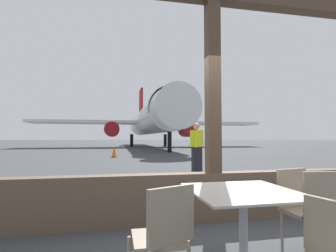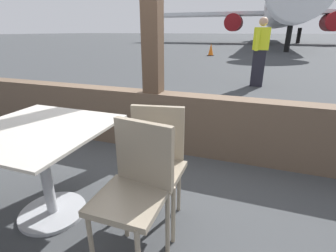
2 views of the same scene
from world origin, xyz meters
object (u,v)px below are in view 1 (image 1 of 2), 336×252
object	(u,v)px
cafe_chair_aisle_left	(300,203)
dining_table	(243,219)
airplane	(151,120)
traffic_cone	(114,152)
cafe_chair_window_left	(164,232)
cafe_chair_aisle_right	(330,211)
ground_crew_worker	(197,148)

from	to	relation	value
cafe_chair_aisle_left	dining_table	bearing A→B (deg)	-161.48
dining_table	airplane	size ratio (longest dim) A/B	0.03
cafe_chair_aisle_left	traffic_cone	size ratio (longest dim) A/B	1.27
cafe_chair_window_left	airplane	distance (m)	32.43
cafe_chair_aisle_left	cafe_chair_aisle_right	distance (m)	0.38
dining_table	cafe_chair_window_left	size ratio (longest dim) A/B	1.07
airplane	cafe_chair_window_left	bearing A→B (deg)	-97.17
dining_table	cafe_chair_window_left	xyz separation A→B (m)	(-0.79, -0.27, 0.03)
traffic_cone	cafe_chair_aisle_right	bearing A→B (deg)	-81.50
traffic_cone	ground_crew_worker	bearing A→B (deg)	-71.83
cafe_chair_aisle_left	airplane	size ratio (longest dim) A/B	0.03
cafe_chair_aisle_right	airplane	xyz separation A→B (m)	(2.40, 31.88, 3.04)
dining_table	cafe_chair_aisle_right	xyz separation A→B (m)	(0.84, -0.11, 0.05)
airplane	traffic_cone	size ratio (longest dim) A/B	46.25
cafe_chair_aisle_left	ground_crew_worker	world-z (taller)	ground_crew_worker
dining_table	cafe_chair_aisle_left	xyz separation A→B (m)	(0.81, 0.27, 0.04)
airplane	ground_crew_worker	distance (m)	26.02
cafe_chair_aisle_right	ground_crew_worker	world-z (taller)	ground_crew_worker
cafe_chair_aisle_left	cafe_chair_aisle_right	bearing A→B (deg)	-86.09
cafe_chair_aisle_right	cafe_chair_aisle_left	bearing A→B (deg)	93.91
cafe_chair_window_left	traffic_cone	xyz separation A→B (m)	(-0.55, 14.75, -0.20)
cafe_chair_window_left	airplane	size ratio (longest dim) A/B	0.03
cafe_chair_window_left	airplane	world-z (taller)	airplane
dining_table	cafe_chair_window_left	bearing A→B (deg)	-161.53
cafe_chair_aisle_left	traffic_cone	bearing A→B (deg)	98.62
cafe_chair_window_left	cafe_chair_aisle_left	size ratio (longest dim) A/B	0.99
dining_table	airplane	distance (m)	32.08
cafe_chair_aisle_left	ground_crew_worker	distance (m)	5.72
dining_table	airplane	xyz separation A→B (m)	(3.24, 31.77, 3.09)
cafe_chair_aisle_left	cafe_chair_window_left	bearing A→B (deg)	-161.51
cafe_chair_aisle_right	airplane	world-z (taller)	airplane
ground_crew_worker	airplane	bearing A→B (deg)	86.06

